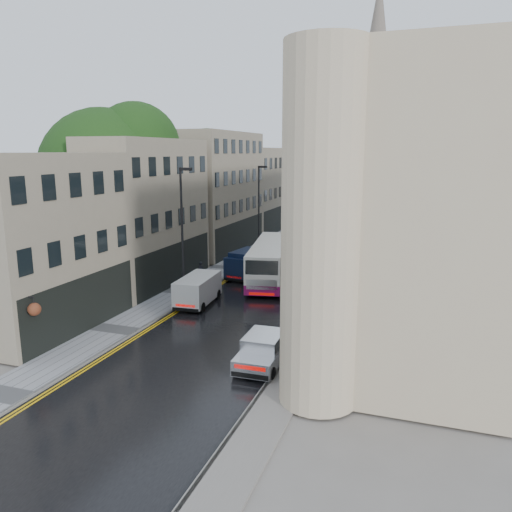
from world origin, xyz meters
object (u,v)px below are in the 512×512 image
Objects in this scene: tree_near at (106,195)px; white_lorry at (326,242)px; silver_hatchback at (237,359)px; lamp_post_far at (259,211)px; tree_far at (187,192)px; lamp_post_near at (182,235)px; pedestrian at (201,272)px; navy_van at (229,266)px; cream_bus at (250,270)px; white_van at (177,295)px.

tree_near is 19.46m from white_lorry.
lamp_post_far reaches higher than silver_hatchback.
tree_far is at bearing 165.91° from white_lorry.
white_lorry is 1.91× the size of silver_hatchback.
lamp_post_far reaches higher than white_lorry.
tree_far is 16.98m from lamp_post_near.
tree_near reaches higher than silver_hatchback.
pedestrian is (-8.65, 14.50, 0.13)m from silver_hatchback.
white_lorry reaches higher than navy_van.
lamp_post_near is at bearing -143.65° from cream_bus.
tree_far reaches higher than lamp_post_far.
navy_van is (8.17, -9.19, -5.02)m from tree_far.
cream_bus is at bearing -46.54° from tree_far.
silver_hatchback is 10.58m from white_van.
tree_far is 15.02m from white_lorry.
lamp_post_far reaches higher than navy_van.
white_lorry reaches higher than silver_hatchback.
navy_van is 0.54× the size of lamp_post_far.
white_van is (-7.21, 7.74, 0.21)m from silver_hatchback.
white_lorry is 10.18m from navy_van.
pedestrian is (-1.71, -1.56, -0.27)m from navy_van.
silver_hatchback is at bearing -38.48° from tree_near.
cream_bus is 6.87× the size of pedestrian.
white_van is 4.28m from lamp_post_near.
white_van is 0.49× the size of lamp_post_near.
white_lorry is 12.48m from pedestrian.
tree_far is 2.83× the size of white_van.
silver_hatchback is at bearing -56.57° from lamp_post_far.
cream_bus is at bearing -57.31° from lamp_post_far.
lamp_post_far is (-7.07, 1.95, 2.33)m from white_lorry.
lamp_post_far is at bearing 104.05° from lamp_post_near.
pedestrian is (6.76, 2.25, -6.01)m from tree_near.
lamp_post_near is at bearing -126.20° from white_lorry.
lamp_post_near reaches higher than white_van.
white_van is 2.71× the size of pedestrian.
silver_hatchback is (4.32, -13.86, -0.74)m from cream_bus.
tree_far reaches higher than pedestrian.
tree_near is 20.61m from silver_hatchback.
white_lorry is 24.10m from silver_hatchback.
tree_near is 15.92m from lamp_post_far.
lamp_post_near is (7.27, -15.26, -1.62)m from tree_far.
tree_near is 9.32m from pedestrian.
cream_bus is 2.53× the size of white_van.
pedestrian is at bearing 97.76° from white_van.
pedestrian is at bearing 160.21° from cream_bus.
navy_van reaches higher than white_van.
tree_near is at bearing -150.57° from white_lorry.
tree_far reaches higher than silver_hatchback.
tree_far is at bearing -47.77° from pedestrian.
white_lorry is at bearing -118.49° from pedestrian.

